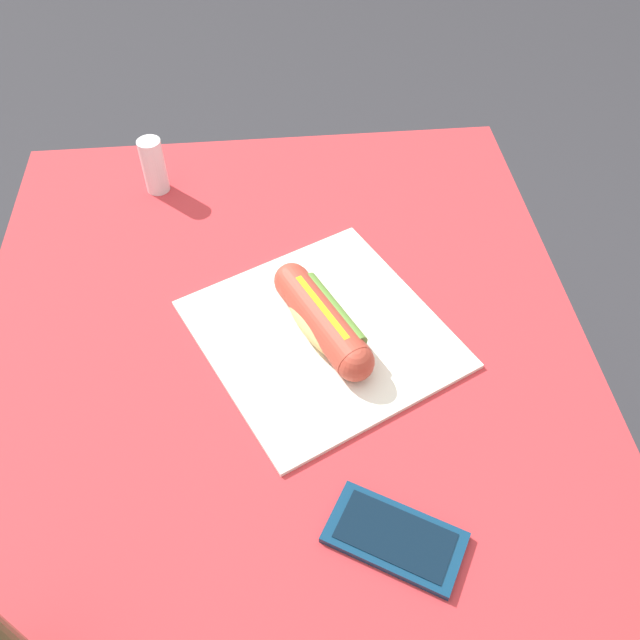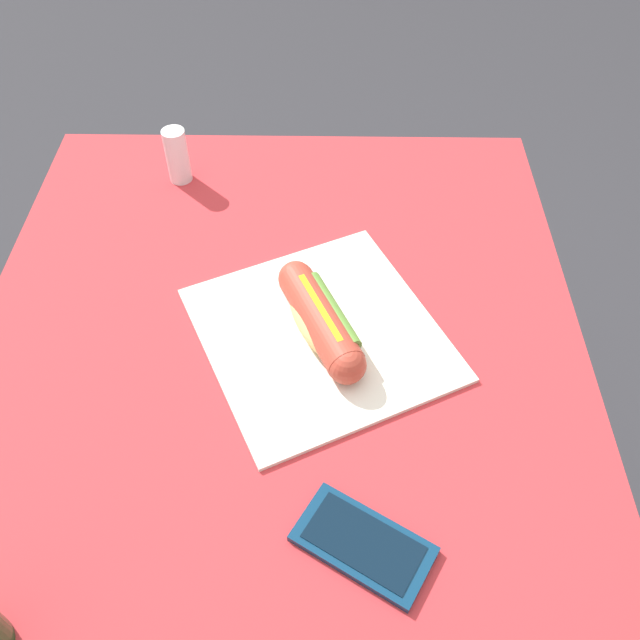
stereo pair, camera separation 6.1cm
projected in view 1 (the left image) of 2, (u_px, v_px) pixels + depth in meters
ground_plane at (296, 585)px, 1.39m from camera, size 6.00×6.00×0.00m
dining_table at (285, 436)px, 0.95m from camera, size 1.00×0.79×0.74m
paper_wrapper at (320, 334)px, 0.87m from camera, size 0.40×0.39×0.01m
hot_dog at (321, 320)px, 0.85m from camera, size 0.19×0.12×0.05m
cell_phone at (393, 538)px, 0.69m from camera, size 0.13×0.16×0.01m
salt_shaker at (152, 166)px, 1.04m from camera, size 0.04×0.04×0.09m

